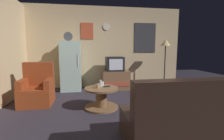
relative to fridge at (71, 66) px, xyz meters
The scene contains 13 objects.
ground_plane 2.44m from the fridge, 60.92° to the right, with size 12.00×12.00×0.00m, color #2D2833.
wall_with_art 1.34m from the fridge, 20.49° to the left, with size 5.20×0.12×2.66m.
fridge is the anchor object (origin of this frame).
tv_stand 1.46m from the fridge, ahead, with size 0.84×0.53×0.59m.
crt_tv 1.35m from the fridge, ahead, with size 0.54×0.51×0.44m.
standing_lamp 3.06m from the fridge, ahead, with size 0.32×0.32×1.59m.
coffee_table 1.95m from the fridge, 65.97° to the right, with size 0.72×0.72×0.45m.
wine_glass 1.80m from the fridge, 64.91° to the right, with size 0.05×0.05×0.15m, color silver.
mug_ceramic_white 1.74m from the fridge, 62.07° to the right, with size 0.08×0.08×0.09m, color silver.
mug_ceramic_tan 1.89m from the fridge, 68.39° to the right, with size 0.08×0.08×0.09m, color tan.
remote_control 1.91m from the fridge, 61.84° to the right, with size 0.15×0.04×0.02m, color black.
armchair 1.44m from the fridge, 119.20° to the right, with size 0.68×0.68×0.96m.
couch 3.70m from the fridge, 60.64° to the right, with size 1.70×0.80×0.92m.
Camera 1 is at (-0.68, -3.10, 1.27)m, focal length 26.21 mm.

